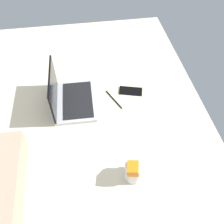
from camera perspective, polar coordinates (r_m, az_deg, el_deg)
The scene contains 5 objects.
bed_mattress at distance 151.72cm, azimuth -6.42°, elevation -0.39°, with size 180.00×140.00×18.00cm, color beige.
laptop at distance 143.46cm, azimuth -9.93°, elevation 3.31°, with size 33.54×23.79×23.00cm.
snack_cup at distance 113.59cm, azimuth 5.27°, elevation -13.33°, with size 10.23×10.16×13.39cm.
cell_phone at distance 151.25cm, azimuth 4.40°, elevation 4.93°, with size 6.80×14.00×0.80cm, color black.
charger_cable at distance 145.97cm, azimuth 0.44°, elevation 2.94°, with size 17.00×0.60×0.60cm, color black.
Camera 1 is at (-97.51, -2.22, 125.22)cm, focal length 39.07 mm.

